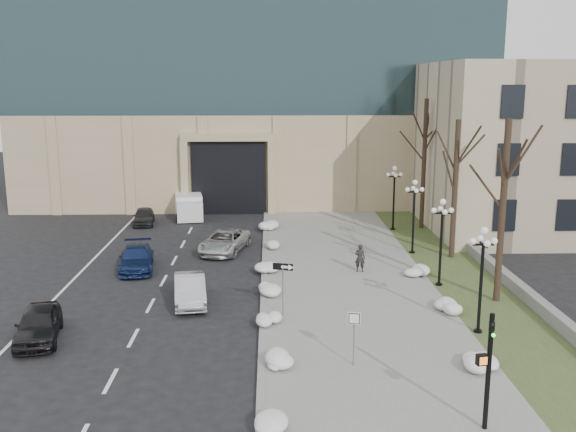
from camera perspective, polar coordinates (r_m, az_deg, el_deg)
name	(u,v)px	position (r m, az deg, el deg)	size (l,w,h in m)	color
ground	(290,406)	(22.52, 0.20, -16.51)	(160.00, 160.00, 0.00)	black
sidewalk	(345,278)	(35.67, 5.13, -5.51)	(9.00, 40.00, 0.12)	gray
curb	(264,279)	(35.43, -2.15, -5.58)	(0.30, 40.00, 0.14)	gray
grass_strip	(462,277)	(37.00, 15.22, -5.27)	(4.00, 40.00, 0.10)	#364623
stone_wall	(486,262)	(39.35, 17.21, -3.91)	(0.50, 30.00, 0.70)	slate
classical_building	(570,145)	(53.07, 23.76, 5.82)	(22.00, 18.12, 12.00)	#C2B491
car_a	(38,324)	(29.24, -21.32, -8.94)	(1.69, 4.19, 1.43)	black
car_b	(190,290)	(31.98, -8.70, -6.48)	(1.48, 4.24, 1.40)	#B8BAC0
car_c	(136,258)	(38.18, -13.32, -3.66)	(1.88, 4.63, 1.34)	navy
car_d	(224,241)	(41.07, -5.68, -2.27)	(2.29, 4.97, 1.38)	#BCBCBC
car_e	(144,216)	(50.01, -12.71, -0.01)	(1.49, 3.70, 1.26)	#28282C
pedestrian	(360,258)	(36.52, 6.41, -3.72)	(0.58, 0.38, 1.60)	black
box_truck	(189,205)	(52.27, -8.83, 0.96)	(2.93, 6.13, 1.87)	silver
one_way_sign	(286,273)	(29.16, -0.16, -5.13)	(0.97, 0.42, 2.63)	slate
keep_sign	(354,327)	(24.56, 5.90, -9.82)	(0.48, 0.15, 2.25)	slate
traffic_signal	(487,374)	(21.08, 17.29, -13.29)	(0.67, 0.89, 3.90)	black
snow_clump_a	(272,431)	(20.53, -1.48, -18.60)	(1.10, 1.60, 0.36)	white
snow_clump_b	(274,365)	(24.64, -1.26, -13.10)	(1.10, 1.60, 0.36)	white
snow_clump_c	(269,319)	(28.99, -1.74, -9.15)	(1.10, 1.60, 0.36)	white
snow_clump_d	(272,291)	(32.66, -1.47, -6.69)	(1.10, 1.60, 0.36)	white
snow_clump_e	(267,266)	(36.88, -1.87, -4.49)	(1.10, 1.60, 0.36)	white
snow_clump_f	(268,246)	(41.25, -1.79, -2.71)	(1.10, 1.60, 0.36)	white
snow_clump_g	(267,227)	(46.56, -1.85, -1.01)	(1.10, 1.60, 0.36)	white
snow_clump_h	(482,361)	(25.99, 16.90, -12.27)	(1.10, 1.60, 0.36)	white
snow_clump_i	(452,308)	(31.28, 14.39, -7.93)	(1.10, 1.60, 0.36)	white
snow_clump_j	(417,271)	(36.72, 11.40, -4.81)	(1.10, 1.60, 0.36)	white
lamppost_a	(482,266)	(28.35, 16.87, -4.26)	(1.18, 1.18, 4.76)	black
lamppost_b	(442,231)	(34.37, 13.49, -1.27)	(1.18, 1.18, 4.76)	black
lamppost_c	(414,207)	(40.53, 11.14, 0.82)	(1.18, 1.18, 4.76)	black
lamppost_d	(394,189)	(46.79, 9.41, 2.36)	(1.18, 1.18, 4.76)	black
tree_near	(504,186)	(32.18, 18.66, 2.55)	(3.20, 3.20, 9.00)	black
tree_mid	(456,170)	(39.74, 14.70, 3.99)	(3.20, 3.20, 8.50)	black
tree_far	(425,146)	(47.34, 12.06, 6.13)	(3.20, 3.20, 9.50)	black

